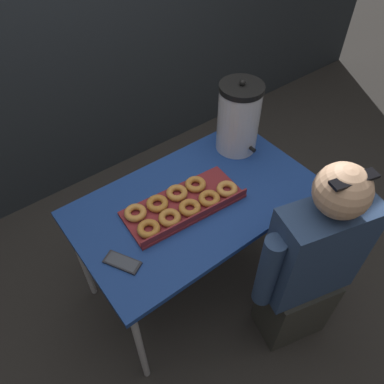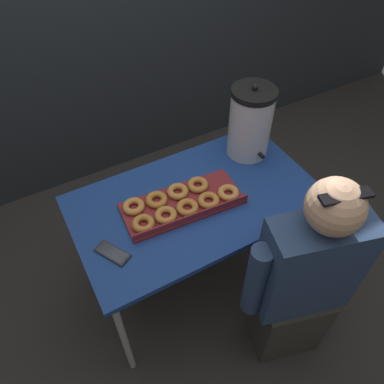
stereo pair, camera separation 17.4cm
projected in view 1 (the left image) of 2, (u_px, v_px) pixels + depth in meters
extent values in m
plane|color=#2D2B28|center=(195.00, 277.00, 2.33)|extent=(12.00, 12.00, 0.00)
cube|color=navy|center=(196.00, 200.00, 1.80)|extent=(1.17, 0.68, 0.03)
cylinder|color=#ADADB2|center=(140.00, 348.00, 1.68)|extent=(0.03, 0.03, 0.71)
cylinder|color=#ADADB2|center=(301.00, 231.00, 2.13)|extent=(0.03, 0.03, 0.71)
cylinder|color=#ADADB2|center=(82.00, 259.00, 2.00)|extent=(0.03, 0.03, 0.71)
cylinder|color=#ADADB2|center=(233.00, 174.00, 2.45)|extent=(0.03, 0.03, 0.71)
cube|color=maroon|center=(183.00, 204.00, 1.76)|extent=(0.58, 0.28, 0.02)
cube|color=maroon|center=(197.00, 216.00, 1.67)|extent=(0.56, 0.05, 0.04)
torus|color=#B8762E|center=(149.00, 229.00, 1.63)|extent=(0.11, 0.11, 0.03)
torus|color=#C17F37|center=(170.00, 218.00, 1.67)|extent=(0.14, 0.14, 0.03)
torus|color=#BA7831|center=(190.00, 208.00, 1.71)|extent=(0.10, 0.10, 0.03)
torus|color=#BB7931|center=(209.00, 199.00, 1.75)|extent=(0.14, 0.14, 0.03)
torus|color=#CC8A42|center=(227.00, 189.00, 1.79)|extent=(0.12, 0.12, 0.03)
torus|color=#C6843C|center=(135.00, 213.00, 1.69)|extent=(0.12, 0.12, 0.03)
torus|color=#B8752E|center=(157.00, 203.00, 1.73)|extent=(0.14, 0.14, 0.03)
torus|color=#C3813A|center=(177.00, 193.00, 1.77)|extent=(0.13, 0.13, 0.03)
torus|color=#BD7A33|center=(196.00, 184.00, 1.81)|extent=(0.14, 0.14, 0.03)
cylinder|color=silver|center=(238.00, 120.00, 1.93)|extent=(0.22, 0.22, 0.35)
cylinder|color=black|center=(242.00, 88.00, 1.79)|extent=(0.22, 0.22, 0.03)
sphere|color=black|center=(242.00, 83.00, 1.77)|extent=(0.03, 0.03, 0.03)
cylinder|color=black|center=(251.00, 148.00, 1.95)|extent=(0.02, 0.05, 0.02)
cube|color=black|center=(122.00, 262.00, 1.54)|extent=(0.13, 0.17, 0.01)
cube|color=#2D333D|center=(122.00, 262.00, 1.54)|extent=(0.11, 0.15, 0.00)
cube|color=#33332D|center=(294.00, 304.00, 1.97)|extent=(0.38, 0.31, 0.45)
cube|color=navy|center=(317.00, 251.00, 1.61)|extent=(0.45, 0.29, 0.54)
sphere|color=tan|center=(342.00, 191.00, 1.33)|extent=(0.21, 0.21, 0.21)
cube|color=black|center=(355.00, 179.00, 1.26)|extent=(0.19, 0.09, 0.01)
cylinder|color=navy|center=(359.00, 238.00, 1.69)|extent=(0.09, 0.09, 0.43)
cylinder|color=navy|center=(268.00, 272.00, 1.57)|extent=(0.09, 0.09, 0.43)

